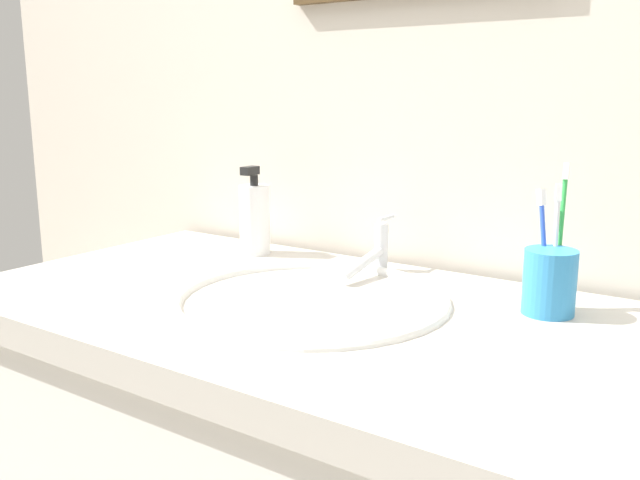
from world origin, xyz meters
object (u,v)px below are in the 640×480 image
Objects in this scene: faucet at (373,253)px; toothbrush_blue at (543,240)px; toothbrush_cup at (549,282)px; toothbrush_white at (556,237)px; soap_dispenser at (255,218)px; toothbrush_green at (561,226)px.

toothbrush_blue is (0.30, -0.03, 0.07)m from faucet.
faucet reaches higher than toothbrush_cup.
toothbrush_white is at bearing 27.52° from toothbrush_blue.
toothbrush_blue is at bearing -3.46° from soap_dispenser.
faucet is 0.82× the size of toothbrush_green.
toothbrush_white reaches higher than soap_dispenser.
faucet is 1.80× the size of toothbrush_cup.
toothbrush_white reaches higher than toothbrush_blue.
toothbrush_blue is at bearing -123.73° from toothbrush_green.
faucet is 0.32m from toothbrush_white.
toothbrush_white is (0.32, -0.02, 0.07)m from faucet.
toothbrush_cup is 0.46× the size of toothbrush_green.
faucet is 0.95× the size of toothbrush_white.
soap_dispenser is at bearing 176.54° from toothbrush_blue.
toothbrush_cup is 0.54× the size of soap_dispenser.
faucet is 0.33m from toothbrush_green.
toothbrush_white is at bearing -4.25° from faucet.
toothbrush_green is 1.16× the size of toothbrush_white.
soap_dispenser is (-0.57, 0.03, -0.03)m from toothbrush_blue.
toothbrush_green is (-0.00, 0.05, 0.07)m from toothbrush_cup.
soap_dispenser is at bearing 177.39° from toothbrush_white.
toothbrush_blue is (-0.02, -0.03, -0.02)m from toothbrush_green.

